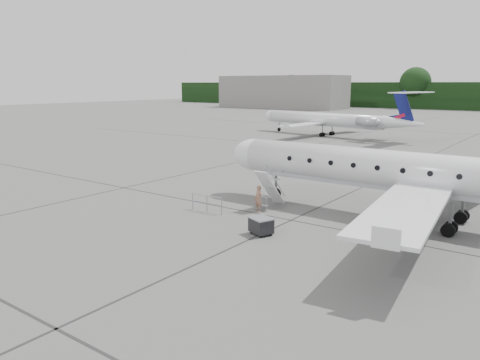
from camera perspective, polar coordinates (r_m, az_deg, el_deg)
The scene contains 8 objects.
ground at distance 22.21m, azimuth 13.63°, elevation -8.69°, with size 320.00×320.00×0.00m, color #595957.
terminal_building at distance 150.96m, azimuth 5.15°, elevation 10.65°, with size 40.00×14.00×10.00m, color slate.
main_regional_jet at distance 27.02m, azimuth 23.21°, elevation 2.86°, with size 30.46×21.93×7.81m, color silver, non-canonical shape.
airstair at distance 29.07m, azimuth 3.66°, elevation -1.02°, with size 0.85×2.20×2.45m, color silver, non-canonical shape.
passenger at distance 28.15m, azimuth 2.26°, elevation -2.31°, with size 0.59×0.39×1.61m, color #91634F.
safety_railing at distance 28.28m, azimuth -4.06°, elevation -2.90°, with size 2.20×0.08×1.00m, color gray, non-canonical shape.
baggage_cart at distance 24.06m, azimuth 2.59°, elevation -5.56°, with size 1.10×0.89×0.96m, color black, non-canonical shape.
bg_regional_left at distance 70.88m, azimuth 10.05°, elevation 8.06°, with size 25.48×18.35×6.68m, color silver, non-canonical shape.
Camera 1 is at (7.71, -19.39, 7.61)m, focal length 35.00 mm.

